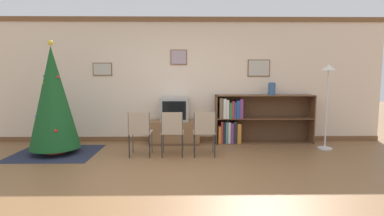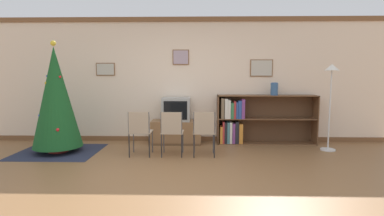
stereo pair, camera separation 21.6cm
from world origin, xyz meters
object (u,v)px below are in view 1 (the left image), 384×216
bookshelf (246,120)px  tv_console (175,132)px  christmas_tree (53,98)px  television (175,109)px  folding_chair_center (172,131)px  standing_lamp (328,84)px  folding_chair_right (204,131)px  vase (272,89)px  folding_chair_left (140,131)px

bookshelf → tv_console: bearing=-177.5°
christmas_tree → television: 2.35m
folding_chair_center → television: bearing=90.0°
christmas_tree → television: (2.20, 0.76, -0.30)m
tv_console → television: bearing=-90.0°
television → standing_lamp: size_ratio=0.35×
folding_chair_right → vase: (1.49, 1.05, 0.70)m
christmas_tree → folding_chair_center: (2.20, -0.26, -0.57)m
folding_chair_left → folding_chair_right: size_ratio=1.00×
vase → standing_lamp: (0.94, -0.53, 0.11)m
standing_lamp → folding_chair_right: bearing=-168.0°
television → folding_chair_center: 1.05m
folding_chair_center → standing_lamp: (3.01, 0.52, 0.81)m
folding_chair_center → vase: bearing=26.9°
folding_chair_right → bookshelf: (0.95, 1.09, 0.03)m
television → vase: 2.11m
tv_console → standing_lamp: (3.01, -0.51, 1.03)m
christmas_tree → folding_chair_right: size_ratio=2.55×
television → folding_chair_left: television is taller
vase → tv_console: bearing=-179.3°
christmas_tree → folding_chair_center: bearing=-6.6°
tv_console → television: size_ratio=1.79×
folding_chair_left → bookshelf: bearing=27.3°
folding_chair_left → folding_chair_center: same height
folding_chair_left → standing_lamp: (3.58, 0.52, 0.81)m
vase → standing_lamp: size_ratio=0.16×
television → folding_chair_center: bearing=-90.0°
folding_chair_center → standing_lamp: bearing=9.7°
christmas_tree → bookshelf: 3.86m
folding_chair_left → vase: vase is taller
television → bookshelf: size_ratio=0.28×
christmas_tree → bookshelf: size_ratio=1.00×
folding_chair_left → folding_chair_center: size_ratio=1.00×
vase → standing_lamp: bearing=-29.3°
folding_chair_left → tv_console: bearing=60.5°
tv_console → standing_lamp: standing_lamp is taller
christmas_tree → tv_console: bearing=19.2°
vase → standing_lamp: standing_lamp is taller
folding_chair_center → standing_lamp: size_ratio=0.49×
television → folding_chair_center: (0.00, -1.02, -0.27)m
christmas_tree → folding_chair_center: 2.29m
folding_chair_left → bookshelf: bookshelf is taller
christmas_tree → folding_chair_right: 2.85m
television → christmas_tree: bearing=-160.9°
folding_chair_center → christmas_tree: bearing=173.4°
folding_chair_left → television: bearing=60.5°
television → vase: size_ratio=2.19×
folding_chair_center → tv_console: bearing=90.0°
standing_lamp → folding_chair_left: bearing=-171.8°
folding_chair_left → vase: bearing=21.6°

